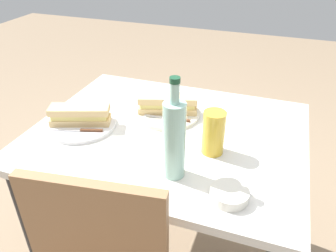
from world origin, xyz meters
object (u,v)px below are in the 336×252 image
(baguette_sandwich_near, at_px, (168,104))
(water_bottle, at_px, (174,139))
(knife_near, at_px, (170,118))
(dining_table, at_px, (168,158))
(plate_near, at_px, (168,113))
(plate_far, at_px, (82,124))
(beer_glass, at_px, (214,133))
(baguette_sandwich_far, at_px, (80,115))
(knife_far, at_px, (81,130))
(olive_bowl, at_px, (229,194))

(baguette_sandwich_near, relative_size, water_bottle, 0.75)
(baguette_sandwich_near, height_order, knife_near, baguette_sandwich_near)
(water_bottle, bearing_deg, baguette_sandwich_near, -67.52)
(dining_table, height_order, plate_near, plate_near)
(plate_near, xyz_separation_m, water_bottle, (-0.14, 0.34, 0.12))
(plate_near, relative_size, baguette_sandwich_near, 1.08)
(plate_far, distance_m, beer_glass, 0.50)
(dining_table, distance_m, beer_glass, 0.28)
(baguette_sandwich_near, relative_size, beer_glass, 1.59)
(dining_table, xyz_separation_m, baguette_sandwich_far, (0.32, 0.08, 0.18))
(dining_table, xyz_separation_m, knife_near, (0.01, -0.06, 0.15))
(knife_far, bearing_deg, baguette_sandwich_far, -59.22)
(knife_near, bearing_deg, olive_bowl, 131.05)
(plate_far, distance_m, knife_far, 0.06)
(dining_table, distance_m, plate_far, 0.35)
(water_bottle, xyz_separation_m, olive_bowl, (-0.18, 0.05, -0.11))
(baguette_sandwich_far, bearing_deg, plate_far, 0.00)
(water_bottle, bearing_deg, knife_far, -14.17)
(knife_near, bearing_deg, water_bottle, 111.49)
(knife_far, relative_size, olive_bowl, 1.63)
(plate_far, height_order, baguette_sandwich_far, baguette_sandwich_far)
(olive_bowl, bearing_deg, beer_glass, -64.86)
(baguette_sandwich_near, distance_m, knife_near, 0.07)
(beer_glass, bearing_deg, water_bottle, 61.47)
(knife_near, relative_size, knife_far, 1.03)
(dining_table, bearing_deg, beer_glass, 158.03)
(baguette_sandwich_far, relative_size, knife_far, 1.30)
(plate_near, xyz_separation_m, knife_far, (0.24, 0.24, 0.01))
(knife_near, height_order, plate_far, knife_near)
(plate_far, xyz_separation_m, olive_bowl, (-0.59, 0.20, 0.01))
(knife_near, bearing_deg, knife_far, 34.27)
(plate_near, xyz_separation_m, olive_bowl, (-0.32, 0.39, 0.01))
(knife_near, xyz_separation_m, plate_far, (0.30, 0.13, -0.01))
(dining_table, xyz_separation_m, plate_near, (0.04, -0.11, 0.13))
(baguette_sandwich_far, xyz_separation_m, beer_glass, (-0.50, -0.00, 0.03))
(beer_glass, bearing_deg, baguette_sandwich_near, -39.71)
(knife_near, bearing_deg, plate_near, -62.57)
(baguette_sandwich_near, distance_m, knife_far, 0.34)
(plate_far, bearing_deg, water_bottle, 160.36)
(knife_near, xyz_separation_m, baguette_sandwich_far, (0.30, 0.13, 0.03))
(baguette_sandwich_far, relative_size, water_bottle, 0.72)
(water_bottle, relative_size, beer_glass, 2.12)
(water_bottle, relative_size, olive_bowl, 2.93)
(dining_table, height_order, beer_glass, beer_glass)
(dining_table, bearing_deg, plate_near, -69.93)
(baguette_sandwich_far, distance_m, beer_glass, 0.50)
(olive_bowl, bearing_deg, plate_far, -18.36)
(dining_table, height_order, knife_near, knife_near)
(water_bottle, bearing_deg, beer_glass, -118.53)
(dining_table, bearing_deg, water_bottle, 113.64)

